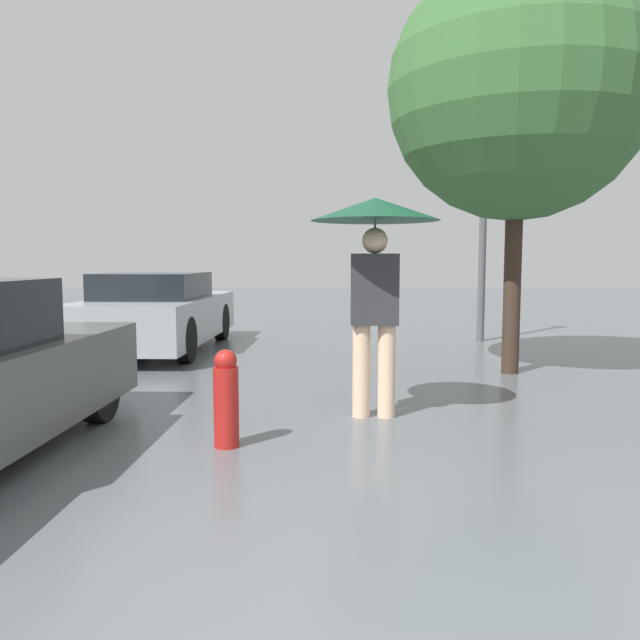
% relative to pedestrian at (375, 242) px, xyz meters
% --- Properties ---
extents(pedestrian, '(1.13, 1.13, 1.94)m').
position_rel_pedestrian_xyz_m(pedestrian, '(0.00, 0.00, 0.00)').
color(pedestrian, beige).
rests_on(pedestrian, ground_plane).
extents(parked_car_farthest, '(1.67, 4.08, 1.21)m').
position_rel_pedestrian_xyz_m(parked_car_farthest, '(-3.17, 4.10, -0.97)').
color(parked_car_farthest, '#9EA3A8').
rests_on(parked_car_farthest, ground_plane).
extents(tree, '(3.11, 3.11, 4.98)m').
position_rel_pedestrian_xyz_m(tree, '(1.80, 2.24, 1.87)').
color(tree, '#38281E').
rests_on(tree, ground_plane).
extents(street_lamp, '(0.30, 0.30, 3.99)m').
position_rel_pedestrian_xyz_m(street_lamp, '(2.11, 5.32, 0.96)').
color(street_lamp, '#515456').
rests_on(street_lamp, ground_plane).
extents(fire_hydrant, '(0.19, 0.19, 0.74)m').
position_rel_pedestrian_xyz_m(fire_hydrant, '(-1.15, -0.94, -1.19)').
color(fire_hydrant, '#B21E19').
rests_on(fire_hydrant, ground_plane).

